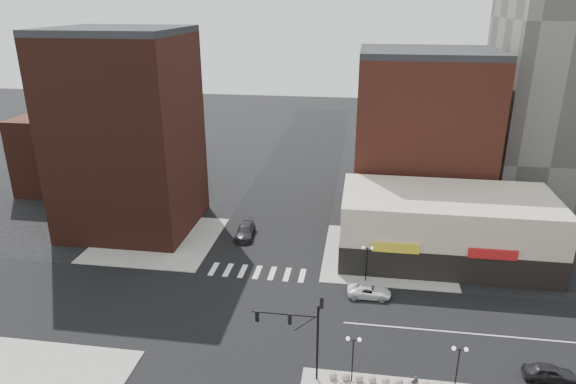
# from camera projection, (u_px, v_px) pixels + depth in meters

# --- Properties ---
(ground) EXTENTS (240.00, 240.00, 0.00)m
(ground) POSITION_uv_depth(u_px,v_px,m) (241.00, 314.00, 50.27)
(ground) COLOR black
(ground) RESTS_ON ground
(road_ew) EXTENTS (200.00, 14.00, 0.02)m
(road_ew) POSITION_uv_depth(u_px,v_px,m) (241.00, 314.00, 50.27)
(road_ew) COLOR black
(road_ew) RESTS_ON ground
(road_ns) EXTENTS (14.00, 200.00, 0.02)m
(road_ns) POSITION_uv_depth(u_px,v_px,m) (241.00, 314.00, 50.27)
(road_ns) COLOR black
(road_ns) RESTS_ON ground
(sidewalk_nw) EXTENTS (15.00, 15.00, 0.12)m
(sidewalk_nw) POSITION_uv_depth(u_px,v_px,m) (157.00, 239.00, 65.67)
(sidewalk_nw) COLOR gray
(sidewalk_nw) RESTS_ON ground
(sidewalk_ne) EXTENTS (15.00, 15.00, 0.12)m
(sidewalk_ne) POSITION_uv_depth(u_px,v_px,m) (387.00, 255.00, 61.66)
(sidewalk_ne) COLOR gray
(sidewalk_ne) RESTS_ON ground
(building_nw) EXTENTS (16.00, 15.00, 25.00)m
(building_nw) POSITION_uv_depth(u_px,v_px,m) (127.00, 136.00, 65.61)
(building_nw) COLOR #3B1A12
(building_nw) RESTS_ON ground
(building_nw_low) EXTENTS (20.00, 18.00, 12.00)m
(building_nw_low) POSITION_uv_depth(u_px,v_px,m) (98.00, 148.00, 84.04)
(building_nw_low) COLOR #3B1A12
(building_nw_low) RESTS_ON ground
(building_ne_midrise) EXTENTS (18.00, 15.00, 22.00)m
(building_ne_midrise) POSITION_uv_depth(u_px,v_px,m) (422.00, 137.00, 71.06)
(building_ne_midrise) COLOR maroon
(building_ne_midrise) RESTS_ON ground
(building_ne_row) EXTENTS (24.20, 12.20, 8.00)m
(building_ne_row) POSITION_uv_depth(u_px,v_px,m) (445.00, 232.00, 60.08)
(building_ne_row) COLOR #C3B59B
(building_ne_row) RESTS_ON ground
(traffic_signal) EXTENTS (5.59, 3.09, 7.77)m
(traffic_signal) POSITION_uv_depth(u_px,v_px,m) (306.00, 325.00, 40.27)
(traffic_signal) COLOR black
(traffic_signal) RESTS_ON ground
(street_lamp_se_a) EXTENTS (1.22, 0.32, 4.16)m
(street_lamp_se_a) POSITION_uv_depth(u_px,v_px,m) (353.00, 348.00, 40.19)
(street_lamp_se_a) COLOR black
(street_lamp_se_a) RESTS_ON sidewalk_se
(street_lamp_se_b) EXTENTS (1.22, 0.32, 4.16)m
(street_lamp_se_b) POSITION_uv_depth(u_px,v_px,m) (459.00, 358.00, 39.08)
(street_lamp_se_b) COLOR black
(street_lamp_se_b) RESTS_ON sidewalk_se
(street_lamp_ne) EXTENTS (1.22, 0.32, 4.16)m
(street_lamp_ne) POSITION_uv_depth(u_px,v_px,m) (367.00, 255.00, 54.85)
(street_lamp_ne) COLOR black
(street_lamp_ne) RESTS_ON sidewalk_ne
(bollard_row) EXTENTS (10.10, 0.65, 0.65)m
(bollard_row) POSITION_uv_depth(u_px,v_px,m) (392.00, 381.00, 40.74)
(bollard_row) COLOR #9F7D6E
(bollard_row) RESTS_ON sidewalk_se
(white_suv) EXTENTS (4.50, 2.13, 1.24)m
(white_suv) POSITION_uv_depth(u_px,v_px,m) (369.00, 291.00, 52.96)
(white_suv) COLOR white
(white_suv) RESTS_ON ground
(dark_sedan_east) EXTENTS (4.05, 1.65, 1.38)m
(dark_sedan_east) POSITION_uv_depth(u_px,v_px,m) (549.00, 373.00, 41.35)
(dark_sedan_east) COLOR black
(dark_sedan_east) RESTS_ON ground
(dark_sedan_north) EXTENTS (2.56, 5.52, 1.56)m
(dark_sedan_north) POSITION_uv_depth(u_px,v_px,m) (245.00, 231.00, 66.35)
(dark_sedan_north) COLOR black
(dark_sedan_north) RESTS_ON ground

